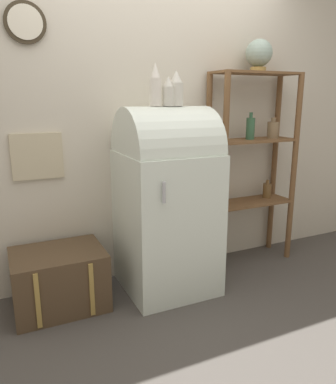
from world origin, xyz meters
name	(u,v)px	position (x,y,z in m)	size (l,w,h in m)	color
ground_plane	(179,298)	(0.00, 0.00, 0.00)	(12.00, 12.00, 0.00)	#4C4742
wall_back	(147,113)	(0.00, 0.57, 1.35)	(7.00, 0.09, 2.70)	beige
refrigerator	(167,197)	(0.00, 0.21, 0.73)	(0.67, 0.70, 1.41)	silver
suitcase_trunk	(59,279)	(-0.82, 0.27, 0.21)	(0.63, 0.50, 0.42)	brown
shelf_unit	(253,156)	(0.91, 0.37, 0.97)	(0.79, 0.31, 1.68)	brown
globe	(259,54)	(0.93, 0.39, 1.82)	(0.22, 0.22, 0.26)	#AD8942
vase_left	(155,86)	(-0.09, 0.21, 1.55)	(0.08, 0.08, 0.30)	silver
vase_center	(168,92)	(0.01, 0.20, 1.51)	(0.08, 0.08, 0.21)	beige
vase_right	(176,89)	(0.07, 0.21, 1.53)	(0.10, 0.10, 0.25)	beige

